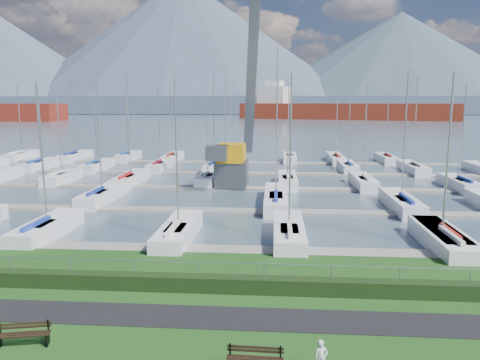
# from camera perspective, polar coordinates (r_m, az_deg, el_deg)

# --- Properties ---
(path) EXTENTS (160.00, 2.00, 0.04)m
(path) POSITION_cam_1_polar(r_m,az_deg,el_deg) (19.26, -3.50, -16.38)
(path) COLOR black
(path) RESTS_ON grass
(water) EXTENTS (800.00, 540.00, 0.20)m
(water) POSITION_cam_1_polar(r_m,az_deg,el_deg) (280.30, 3.85, 7.72)
(water) COLOR #485C69
(hedge) EXTENTS (80.00, 0.70, 0.70)m
(hedge) POSITION_cam_1_polar(r_m,az_deg,el_deg) (21.48, -2.55, -12.54)
(hedge) COLOR black
(hedge) RESTS_ON grass
(fence) EXTENTS (80.00, 0.04, 0.04)m
(fence) POSITION_cam_1_polar(r_m,az_deg,el_deg) (21.55, -2.44, -10.05)
(fence) COLOR #94989C
(fence) RESTS_ON grass
(foothill) EXTENTS (900.00, 80.00, 12.00)m
(foothill) POSITION_cam_1_polar(r_m,az_deg,el_deg) (350.17, 3.96, 9.13)
(foothill) COLOR #49566A
(foothill) RESTS_ON water
(mountains) EXTENTS (1190.00, 360.00, 115.00)m
(mountains) POSITION_cam_1_polar(r_m,az_deg,el_deg) (426.53, 5.12, 14.66)
(mountains) COLOR #475868
(mountains) RESTS_ON water
(docks) EXTENTS (90.00, 41.60, 0.25)m
(docks) POSITION_cam_1_polar(r_m,az_deg,el_deg) (47.02, 1.28, -1.05)
(docks) COLOR gray
(docks) RESTS_ON water
(bench_left) EXTENTS (1.85, 0.80, 0.85)m
(bench_left) POSITION_cam_1_polar(r_m,az_deg,el_deg) (18.71, -24.88, -16.72)
(bench_left) COLOR black
(bench_left) RESTS_ON grass
(bench_right) EXTENTS (1.81, 0.48, 0.85)m
(bench_right) POSITION_cam_1_polar(r_m,az_deg,el_deg) (15.75, 1.84, -21.02)
(bench_right) COLOR black
(bench_right) RESTS_ON grass
(person) EXTENTS (0.50, 0.39, 1.19)m
(person) POSITION_cam_1_polar(r_m,az_deg,el_deg) (15.87, 9.86, -20.15)
(person) COLOR silver
(person) RESTS_ON grass
(crane) EXTENTS (5.31, 13.26, 22.35)m
(crane) POSITION_cam_1_polar(r_m,az_deg,el_deg) (48.34, -0.36, 5.87)
(crane) COLOR #525559
(crane) RESTS_ON water
(cargo_ship_mid) EXTENTS (105.61, 49.32, 21.50)m
(cargo_ship_mid) POSITION_cam_1_polar(r_m,az_deg,el_deg) (239.04, 11.64, 8.17)
(cargo_ship_mid) COLOR maroon
(cargo_ship_mid) RESTS_ON water
(sailboat_fleet) EXTENTS (74.83, 49.40, 13.45)m
(sailboat_fleet) POSITION_cam_1_polar(r_m,az_deg,el_deg) (49.40, -0.97, 5.92)
(sailboat_fleet) COLOR navy
(sailboat_fleet) RESTS_ON water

